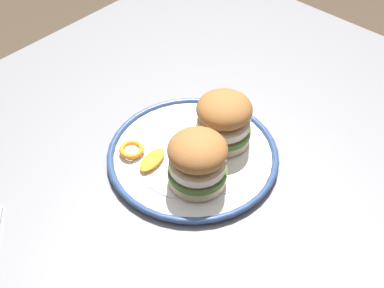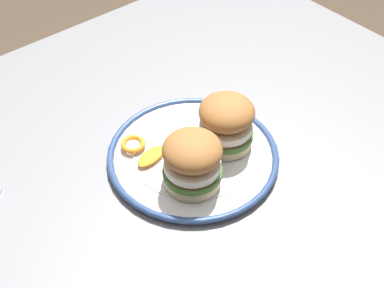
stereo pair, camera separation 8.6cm
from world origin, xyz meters
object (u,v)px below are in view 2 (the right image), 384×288
object	(u,v)px
dinner_plate	(192,156)
sandwich_half_right	(192,160)
sandwich_half_left	(226,122)
dining_table	(196,196)

from	to	relation	value
dinner_plate	sandwich_half_right	size ratio (longest dim) A/B	2.71
sandwich_half_left	sandwich_half_right	bearing A→B (deg)	17.06
sandwich_half_left	sandwich_half_right	world-z (taller)	same
sandwich_half_right	dining_table	bearing A→B (deg)	-137.63
dinner_plate	sandwich_half_left	distance (m)	0.09
dining_table	sandwich_half_right	world-z (taller)	sandwich_half_right
dining_table	sandwich_half_left	bearing A→B (deg)	172.44
sandwich_half_left	dining_table	bearing A→B (deg)	-7.56
dining_table	sandwich_half_left	distance (m)	0.18
dinner_plate	sandwich_half_right	bearing A→B (deg)	50.29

